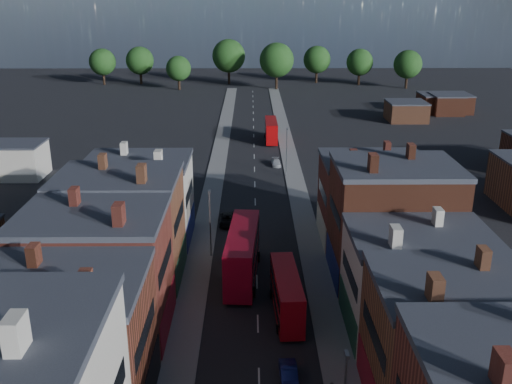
{
  "coord_description": "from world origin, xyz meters",
  "views": [
    {
      "loc": [
        -0.57,
        -29.21,
        28.77
      ],
      "look_at": [
        0.0,
        34.79,
        6.19
      ],
      "focal_mm": 40.0,
      "sensor_mm": 36.0,
      "label": 1
    }
  ],
  "objects_px": {
    "bus_0": "(243,253)",
    "bus_1": "(287,293)",
    "car_1": "(289,375)",
    "car_3": "(276,163)",
    "car_2": "(227,220)",
    "bus_2": "(271,130)"
  },
  "relations": [
    {
      "from": "bus_0",
      "to": "car_1",
      "type": "bearing_deg",
      "value": -73.57
    },
    {
      "from": "bus_0",
      "to": "car_2",
      "type": "xyz_separation_m",
      "value": [
        -2.19,
        14.78,
        -2.28
      ]
    },
    {
      "from": "car_1",
      "to": "bus_1",
      "type": "bearing_deg",
      "value": 86.04
    },
    {
      "from": "car_2",
      "to": "bus_1",
      "type": "bearing_deg",
      "value": -75.92
    },
    {
      "from": "bus_0",
      "to": "bus_2",
      "type": "distance_m",
      "value": 58.69
    },
    {
      "from": "bus_0",
      "to": "bus_1",
      "type": "distance_m",
      "value": 8.48
    },
    {
      "from": "bus_0",
      "to": "bus_1",
      "type": "bearing_deg",
      "value": -56.34
    },
    {
      "from": "car_1",
      "to": "car_3",
      "type": "distance_m",
      "value": 58.53
    },
    {
      "from": "bus_2",
      "to": "bus_0",
      "type": "bearing_deg",
      "value": -94.99
    },
    {
      "from": "bus_1",
      "to": "car_1",
      "type": "relative_size",
      "value": 2.59
    },
    {
      "from": "bus_0",
      "to": "car_1",
      "type": "relative_size",
      "value": 3.33
    },
    {
      "from": "bus_0",
      "to": "bus_1",
      "type": "xyz_separation_m",
      "value": [
        4.19,
        -7.35,
        -0.64
      ]
    },
    {
      "from": "bus_2",
      "to": "car_1",
      "type": "distance_m",
      "value": 75.69
    },
    {
      "from": "bus_1",
      "to": "car_2",
      "type": "height_order",
      "value": "bus_1"
    },
    {
      "from": "bus_2",
      "to": "car_1",
      "type": "bearing_deg",
      "value": -91.01
    },
    {
      "from": "bus_0",
      "to": "car_1",
      "type": "distance_m",
      "value": 17.75
    },
    {
      "from": "bus_1",
      "to": "car_1",
      "type": "xyz_separation_m",
      "value": [
        -0.39,
        -9.84,
        -1.63
      ]
    },
    {
      "from": "car_2",
      "to": "car_3",
      "type": "xyz_separation_m",
      "value": [
        7.49,
        26.55,
        -0.09
      ]
    },
    {
      "from": "car_3",
      "to": "bus_0",
      "type": "bearing_deg",
      "value": -99.61
    },
    {
      "from": "bus_0",
      "to": "bus_2",
      "type": "height_order",
      "value": "bus_0"
    },
    {
      "from": "car_1",
      "to": "bus_0",
      "type": "bearing_deg",
      "value": 100.77
    },
    {
      "from": "bus_0",
      "to": "car_3",
      "type": "relative_size",
      "value": 3.41
    }
  ]
}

